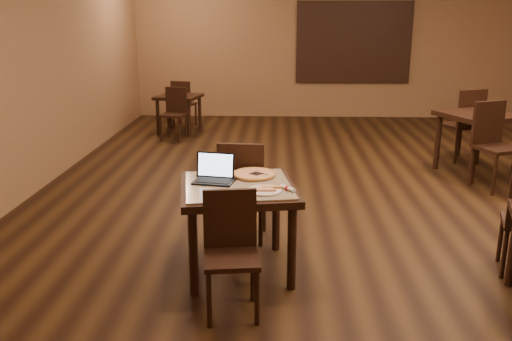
{
  "coord_description": "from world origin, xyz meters",
  "views": [
    {
      "loc": [
        -1.07,
        -6.48,
        2.09
      ],
      "look_at": [
        -1.23,
        -2.18,
        0.85
      ],
      "focal_mm": 38.0,
      "sensor_mm": 36.0,
      "label": 1
    }
  ],
  "objects_px": {
    "pizza_pan": "(254,176)",
    "tiled_table": "(238,196)",
    "other_table_b_chair_far": "(183,101)",
    "chair_main_far": "(242,186)",
    "other_table_b": "(179,102)",
    "laptop": "(215,174)",
    "other_table_a_chair_far": "(465,121)",
    "other_table_b_chair_near": "(175,110)",
    "other_table_a": "(479,123)",
    "other_table_a_chair_near": "(493,140)",
    "chair_main_near": "(231,245)"
  },
  "relations": [
    {
      "from": "other_table_b_chair_near",
      "to": "other_table_b_chair_far",
      "type": "bearing_deg",
      "value": 103.52
    },
    {
      "from": "tiled_table",
      "to": "other_table_b",
      "type": "xyz_separation_m",
      "value": [
        -1.48,
        5.57,
        -0.09
      ]
    },
    {
      "from": "chair_main_far",
      "to": "other_table_a_chair_near",
      "type": "relative_size",
      "value": 0.92
    },
    {
      "from": "other_table_a",
      "to": "other_table_b",
      "type": "distance_m",
      "value": 5.15
    },
    {
      "from": "laptop",
      "to": "other_table_a_chair_near",
      "type": "bearing_deg",
      "value": 46.42
    },
    {
      "from": "other_table_a_chair_far",
      "to": "other_table_a_chair_near",
      "type": "bearing_deg",
      "value": 64.64
    },
    {
      "from": "laptop",
      "to": "other_table_a_chair_near",
      "type": "distance_m",
      "value": 3.96
    },
    {
      "from": "tiled_table",
      "to": "other_table_a_chair_near",
      "type": "xyz_separation_m",
      "value": [
        2.99,
        2.44,
        -0.05
      ]
    },
    {
      "from": "other_table_a_chair_near",
      "to": "other_table_b_chair_near",
      "type": "bearing_deg",
      "value": 127.41
    },
    {
      "from": "other_table_a",
      "to": "pizza_pan",
      "type": "bearing_deg",
      "value": -157.88
    },
    {
      "from": "chair_main_far",
      "to": "other_table_b_chair_near",
      "type": "xyz_separation_m",
      "value": [
        -1.45,
        4.44,
        -0.05
      ]
    },
    {
      "from": "chair_main_far",
      "to": "other_table_b",
      "type": "distance_m",
      "value": 5.17
    },
    {
      "from": "laptop",
      "to": "other_table_a_chair_far",
      "type": "relative_size",
      "value": 0.34
    },
    {
      "from": "other_table_b_chair_near",
      "to": "other_table_b_chair_far",
      "type": "xyz_separation_m",
      "value": [
        -0.03,
        1.04,
        0.0
      ]
    },
    {
      "from": "tiled_table",
      "to": "chair_main_near",
      "type": "relative_size",
      "value": 1.18
    },
    {
      "from": "laptop",
      "to": "other_table_a_chair_near",
      "type": "relative_size",
      "value": 0.34
    },
    {
      "from": "other_table_b_chair_near",
      "to": "other_table_b_chair_far",
      "type": "distance_m",
      "value": 1.04
    },
    {
      "from": "other_table_a",
      "to": "laptop",
      "type": "bearing_deg",
      "value": -159.51
    },
    {
      "from": "other_table_b",
      "to": "other_table_b_chair_far",
      "type": "relative_size",
      "value": 0.98
    },
    {
      "from": "other_table_a_chair_near",
      "to": "other_table_a_chair_far",
      "type": "bearing_deg",
      "value": 64.64
    },
    {
      "from": "laptop",
      "to": "other_table_b",
      "type": "height_order",
      "value": "laptop"
    },
    {
      "from": "pizza_pan",
      "to": "other_table_b_chair_near",
      "type": "height_order",
      "value": "other_table_b_chair_near"
    },
    {
      "from": "other_table_a_chair_far",
      "to": "other_table_b_chair_near",
      "type": "relative_size",
      "value": 1.21
    },
    {
      "from": "tiled_table",
      "to": "other_table_b",
      "type": "bearing_deg",
      "value": 95.46
    },
    {
      "from": "tiled_table",
      "to": "laptop",
      "type": "distance_m",
      "value": 0.28
    },
    {
      "from": "laptop",
      "to": "other_table_b",
      "type": "bearing_deg",
      "value": 113.32
    },
    {
      "from": "chair_main_far",
      "to": "laptop",
      "type": "relative_size",
      "value": 2.73
    },
    {
      "from": "other_table_a",
      "to": "other_table_b_chair_near",
      "type": "height_order",
      "value": "other_table_b_chair_near"
    },
    {
      "from": "pizza_pan",
      "to": "other_table_a",
      "type": "xyz_separation_m",
      "value": [
        2.9,
        2.83,
        -0.08
      ]
    },
    {
      "from": "other_table_a_chair_far",
      "to": "other_table_b_chair_far",
      "type": "relative_size",
      "value": 1.21
    },
    {
      "from": "chair_main_near",
      "to": "other_table_a",
      "type": "bearing_deg",
      "value": 42.97
    },
    {
      "from": "other_table_b_chair_far",
      "to": "pizza_pan",
      "type": "bearing_deg",
      "value": 117.17
    },
    {
      "from": "chair_main_near",
      "to": "laptop",
      "type": "bearing_deg",
      "value": 97.05
    },
    {
      "from": "other_table_b",
      "to": "other_table_b_chair_far",
      "type": "bearing_deg",
      "value": 103.52
    },
    {
      "from": "chair_main_far",
      "to": "pizza_pan",
      "type": "relative_size",
      "value": 2.85
    },
    {
      "from": "other_table_b_chair_far",
      "to": "chair_main_far",
      "type": "bearing_deg",
      "value": 116.95
    },
    {
      "from": "chair_main_near",
      "to": "other_table_b",
      "type": "height_order",
      "value": "chair_main_near"
    },
    {
      "from": "chair_main_far",
      "to": "other_table_a_chair_far",
      "type": "relative_size",
      "value": 0.92
    },
    {
      "from": "tiled_table",
      "to": "other_table_a_chair_far",
      "type": "xyz_separation_m",
      "value": [
        3.06,
        3.7,
        -0.05
      ]
    },
    {
      "from": "pizza_pan",
      "to": "tiled_table",
      "type": "bearing_deg",
      "value": -116.57
    },
    {
      "from": "pizza_pan",
      "to": "other_table_a_chair_far",
      "type": "bearing_deg",
      "value": 49.67
    },
    {
      "from": "other_table_b_chair_far",
      "to": "other_table_a",
      "type": "bearing_deg",
      "value": 157.97
    },
    {
      "from": "chair_main_near",
      "to": "other_table_a_chair_near",
      "type": "bearing_deg",
      "value": 37.97
    },
    {
      "from": "tiled_table",
      "to": "chair_main_near",
      "type": "bearing_deg",
      "value": -100.33
    },
    {
      "from": "other_table_a_chair_near",
      "to": "pizza_pan",
      "type": "bearing_deg",
      "value": -164.68
    },
    {
      "from": "chair_main_far",
      "to": "other_table_b_chair_far",
      "type": "relative_size",
      "value": 1.11
    },
    {
      "from": "other_table_b_chair_far",
      "to": "other_table_b_chair_near",
      "type": "bearing_deg",
      "value": 103.52
    },
    {
      "from": "laptop",
      "to": "pizza_pan",
      "type": "distance_m",
      "value": 0.35
    },
    {
      "from": "other_table_b_chair_far",
      "to": "chair_main_near",
      "type": "bearing_deg",
      "value": 114.21
    },
    {
      "from": "other_table_a_chair_near",
      "to": "tiled_table",
      "type": "bearing_deg",
      "value": -162.93
    }
  ]
}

